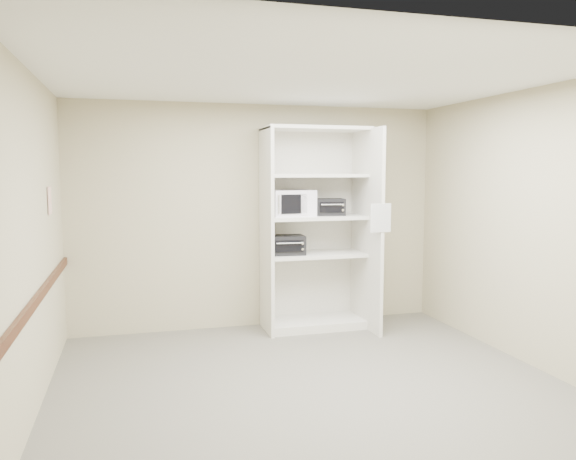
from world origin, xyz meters
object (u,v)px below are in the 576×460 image
object	(u,v)px
toaster_oven_upper	(329,207)
shelving_unit	(318,235)
microwave	(291,203)
toaster_oven_lower	(287,245)

from	to	relation	value
toaster_oven_upper	shelving_unit	bearing A→B (deg)	-169.08
toaster_oven_upper	microwave	bearing A→B (deg)	-174.98
toaster_oven_upper	toaster_oven_lower	size ratio (longest dim) A/B	0.87
shelving_unit	toaster_oven_lower	world-z (taller)	shelving_unit
microwave	toaster_oven_upper	size ratio (longest dim) A/B	1.47
shelving_unit	toaster_oven_lower	bearing A→B (deg)	-175.59
microwave	toaster_oven_lower	size ratio (longest dim) A/B	1.27
shelving_unit	toaster_oven_upper	distance (m)	0.37
microwave	shelving_unit	bearing A→B (deg)	-8.34
microwave	toaster_oven_lower	xyz separation A→B (m)	(-0.06, -0.05, -0.49)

